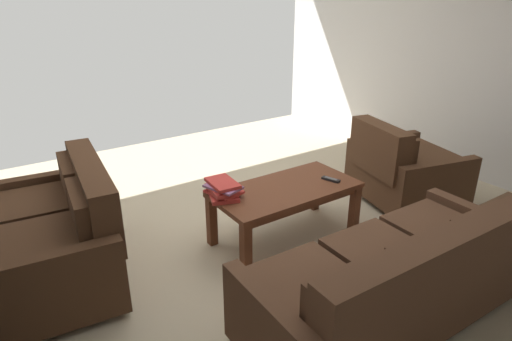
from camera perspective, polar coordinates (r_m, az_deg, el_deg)
name	(u,v)px	position (r m, az deg, el deg)	size (l,w,h in m)	color
ground_plane	(266,233)	(3.84, 1.31, -8.22)	(5.37, 5.84, 0.01)	beige
wall_left	(467,61)	(5.38, 26.06, 12.81)	(0.12, 5.84, 2.51)	silver
sofa_main	(395,280)	(2.83, 17.81, -13.58)	(1.90, 0.84, 0.77)	black
loveseat_near	(60,233)	(3.42, -24.42, -7.46)	(0.92, 1.45, 0.85)	black
coffee_table	(286,195)	(3.58, 3.91, -3.23)	(1.21, 0.60, 0.47)	brown
armchair_side	(402,169)	(4.48, 18.73, 0.17)	(1.05, 1.10, 0.83)	black
book_stack	(223,190)	(3.37, -4.38, -2.52)	(0.29, 0.33, 0.12)	#C63833
tv_remote	(331,179)	(3.72, 9.83, -1.16)	(0.09, 0.17, 0.02)	black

